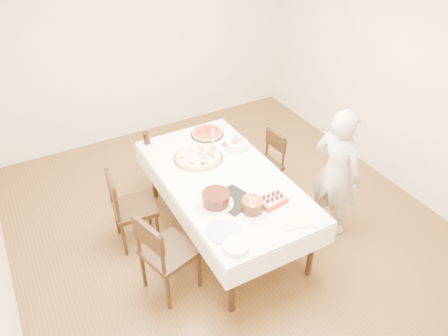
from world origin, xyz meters
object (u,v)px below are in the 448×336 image
person (336,173)px  cola_glass (147,138)px  chair_left_dessert (169,252)px  pizza_pepperoni (207,133)px  chair_left_savory (134,208)px  pizza_white (198,157)px  strawberry_box (272,200)px  pasta_bowl (237,144)px  birthday_cake (253,202)px  taper_candle (213,141)px  layer_cake (216,199)px  dining_table (224,206)px  chair_right_savory (263,166)px

person → cola_glass: size_ratio=10.65×
chair_left_dessert → pizza_pepperoni: (1.03, 1.25, 0.30)m
chair_left_savory → cola_glass: size_ratio=6.41×
chair_left_dessert → pizza_white: (0.72, 0.85, 0.30)m
pizza_pepperoni → cola_glass: cola_glass is taller
chair_left_dessert → strawberry_box: bearing=155.6°
pasta_bowl → strawberry_box: 1.00m
birthday_cake → taper_candle: bearing=82.6°
chair_left_savory → pizza_white: (0.79, 0.08, 0.33)m
pizza_pepperoni → strawberry_box: (-0.02, -1.39, 0.01)m
pizza_white → strawberry_box: strawberry_box is taller
cola_glass → layer_cake: (0.19, -1.31, -0.00)m
chair_left_savory → pasta_bowl: 1.31m
pizza_white → strawberry_box: (0.29, -0.99, 0.01)m
birthday_cake → layer_cake: bearing=136.2°
dining_table → birthday_cake: size_ratio=10.84×
dining_table → chair_left_savory: bearing=158.2°
dining_table → pasta_bowl: size_ratio=9.00×
chair_left_savory → strawberry_box: bearing=145.0°
strawberry_box → dining_table: bearing=110.2°
cola_glass → birthday_cake: size_ratio=0.71×
pizza_pepperoni → layer_cake: size_ratio=1.17×
dining_table → pasta_bowl: bearing=46.8°
person → layer_cake: person is taller
chair_right_savory → pasta_bowl: 0.53m
pizza_white → taper_candle: size_ratio=1.77×
taper_candle → strawberry_box: size_ratio=1.17×
chair_left_savory → layer_cake: chair_left_savory is taller
chair_right_savory → pizza_pepperoni: 0.77m
person → chair_right_savory: bearing=2.0°
chair_right_savory → pizza_pepperoni: (-0.51, 0.45, 0.37)m
pizza_pepperoni → birthday_cake: 1.42m
dining_table → chair_right_savory: (0.74, 0.38, 0.03)m
dining_table → pasta_bowl: pasta_bowl is taller
strawberry_box → pizza_white: bearing=106.2°
pizza_white → birthday_cake: 1.00m
birthday_cake → cola_glass: bearing=105.8°
pizza_white → chair_left_dessert: bearing=-130.4°
chair_left_dessert → person: (1.86, -0.07, 0.27)m
chair_left_savory → person: person is taller
dining_table → layer_cake: 0.61m
dining_table → chair_left_savory: 0.94m
taper_candle → strawberry_box: bearing=-85.0°
pizza_pepperoni → layer_cake: bearing=-113.3°
taper_candle → layer_cake: (-0.38, -0.79, -0.09)m
chair_left_savory → pizza_pepperoni: size_ratio=2.30×
chair_right_savory → pizza_white: size_ratio=1.49×
dining_table → chair_right_savory: bearing=27.2°
chair_right_savory → birthday_cake: bearing=-133.0°
pizza_white → strawberry_box: 1.04m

